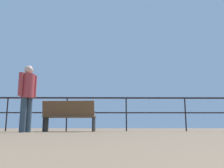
% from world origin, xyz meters
% --- Properties ---
extents(pier_railing, '(19.53, 0.05, 1.11)m').
position_xyz_m(pier_railing, '(0.00, 8.66, 0.81)').
color(pier_railing, black).
rests_on(pier_railing, ground_plane).
extents(bench_near_left, '(1.57, 0.73, 0.90)m').
position_xyz_m(bench_near_left, '(0.19, 7.97, 0.50)').
color(bench_near_left, brown).
rests_on(bench_near_left, ground_plane).
extents(person_by_bench, '(0.35, 0.50, 1.75)m').
position_xyz_m(person_by_bench, '(-0.77, 7.07, 1.01)').
color(person_by_bench, '#30404D').
rests_on(person_by_bench, ground_plane).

